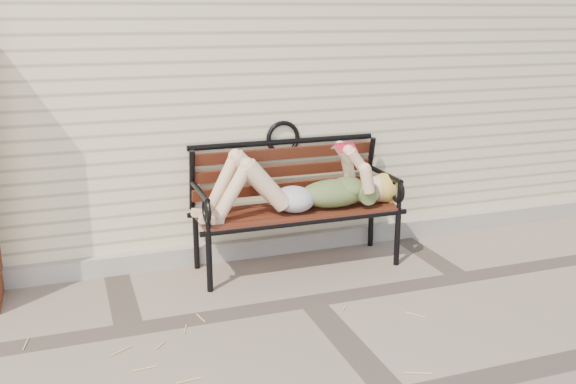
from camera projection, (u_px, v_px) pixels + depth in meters
name	position (u px, v px, depth m)	size (l,w,h in m)	color
ground	(311.00, 301.00, 4.52)	(80.00, 80.00, 0.00)	gray
house_wall	(209.00, 57.00, 6.83)	(8.00, 4.00, 3.00)	beige
foundation_strip	(269.00, 246.00, 5.38)	(8.00, 0.10, 0.15)	#ABA59B
garden_bench	(293.00, 187.00, 5.07)	(1.74, 0.69, 1.12)	black
reading_woman	(301.00, 187.00, 4.94)	(1.64, 0.37, 0.52)	#093D44
straw_scatter	(184.00, 376.00, 3.58)	(2.95, 1.74, 0.01)	#D0C565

